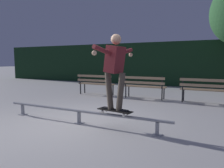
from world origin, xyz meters
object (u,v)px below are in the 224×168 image
(skateboard, at_px, (115,111))
(park_bench_leftmost, at_px, (95,82))
(skateboarder, at_px, (115,66))
(park_bench_right_center, at_px, (205,88))
(grind_rail, at_px, (79,113))
(park_bench_left_center, at_px, (144,85))

(skateboard, distance_m, park_bench_leftmost, 4.52)
(skateboarder, height_order, park_bench_right_center, skateboarder)
(skateboard, relative_size, skateboarder, 0.51)
(grind_rail, height_order, skateboard, skateboard)
(grind_rail, xyz_separation_m, park_bench_right_center, (2.50, 3.68, 0.29))
(grind_rail, height_order, park_bench_left_center, park_bench_left_center)
(grind_rail, distance_m, park_bench_leftmost, 4.07)
(park_bench_leftmost, bearing_deg, grind_rail, -64.98)
(skateboard, bearing_deg, park_bench_left_center, 97.93)
(skateboard, distance_m, park_bench_left_center, 3.72)
(park_bench_leftmost, bearing_deg, skateboard, -54.54)
(grind_rail, bearing_deg, park_bench_right_center, 55.82)
(skateboarder, bearing_deg, park_bench_right_center, 66.60)
(park_bench_left_center, relative_size, park_bench_right_center, 1.00)
(grind_rail, height_order, park_bench_right_center, park_bench_right_center)
(grind_rail, distance_m, skateboard, 0.91)
(park_bench_leftmost, height_order, park_bench_left_center, same)
(park_bench_left_center, bearing_deg, grind_rail, -96.06)
(grind_rail, xyz_separation_m, skateboard, (0.90, 0.00, 0.14))
(skateboard, relative_size, park_bench_left_center, 0.50)
(park_bench_right_center, bearing_deg, park_bench_leftmost, 180.00)
(skateboard, xyz_separation_m, skateboarder, (0.00, -0.00, 0.94))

